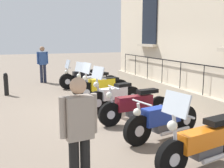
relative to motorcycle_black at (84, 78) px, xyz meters
name	(u,v)px	position (x,y,z in m)	size (l,w,h in m)	color
ground_plane	(113,110)	(0.08, 3.82, -0.43)	(60.00, 60.00, 0.00)	gray
building_facade	(194,4)	(-2.67, 3.82, 2.76)	(0.82, 10.76, 6.54)	beige
motorcycle_black	(84,78)	(0.00, 0.00, 0.00)	(2.17, 0.64, 1.24)	black
motorcycle_silver	(95,82)	(-0.12, 1.29, 0.01)	(2.06, 0.94, 1.27)	black
motorcycle_yellow	(103,87)	(0.00, 2.57, 0.04)	(1.99, 0.73, 1.35)	black
motorcycle_white	(114,96)	(0.07, 3.88, 0.00)	(1.90, 0.79, 1.36)	black
motorcycle_maroon	(136,106)	(-0.04, 5.10, -0.01)	(2.09, 0.55, 0.98)	black
motorcycle_blue	(163,120)	(-0.08, 6.36, -0.01)	(1.98, 0.68, 0.90)	black
motorcycle_orange	(204,142)	(-0.08, 7.67, -0.01)	(2.07, 0.67, 1.35)	black
bollard	(6,84)	(3.12, 0.46, 0.00)	(0.17, 0.17, 0.86)	black
pedestrian_standing	(79,130)	(2.07, 7.75, 0.50)	(0.53, 0.26, 1.65)	black
pedestrian_walking	(43,62)	(1.49, -2.03, 0.56)	(0.53, 0.24, 1.75)	#23283D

